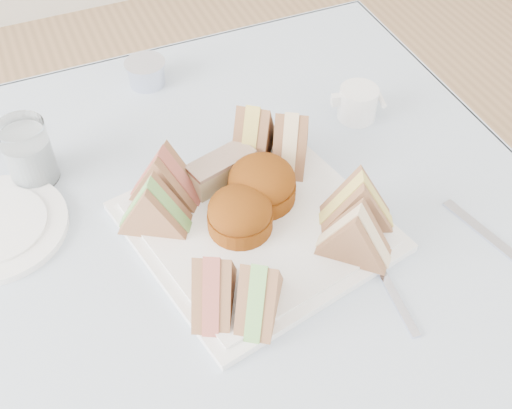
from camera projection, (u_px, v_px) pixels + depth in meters
name	position (u px, v px, depth m)	size (l,w,h in m)	color
table	(218.00, 405.00, 1.10)	(0.90, 0.90, 0.74)	brown
tablecloth	(206.00, 276.00, 0.82)	(1.02, 1.02, 0.01)	#ACBFD8
serving_plate	(256.00, 226.00, 0.87)	(0.31, 0.31, 0.01)	white
sandwich_fl_a	(213.00, 280.00, 0.75)	(0.10, 0.05, 0.09)	#9C633E
sandwich_fl_b	(259.00, 287.00, 0.74)	(0.09, 0.04, 0.08)	#9C633E
sandwich_fr_a	(359.00, 199.00, 0.83)	(0.10, 0.05, 0.09)	#9C633E
sandwich_fr_b	(356.00, 232.00, 0.80)	(0.10, 0.04, 0.08)	#9C633E
sandwich_bl_a	(153.00, 204.00, 0.83)	(0.10, 0.04, 0.08)	#9C633E
sandwich_bl_b	(164.00, 174.00, 0.86)	(0.10, 0.05, 0.09)	#9C633E
sandwich_br_a	(291.00, 137.00, 0.91)	(0.10, 0.05, 0.09)	#9C633E
sandwich_br_b	(253.00, 132.00, 0.92)	(0.10, 0.05, 0.09)	#9C633E
scone_left	(240.00, 214.00, 0.84)	(0.09, 0.09, 0.06)	maroon
scone_right	(262.00, 183.00, 0.87)	(0.09, 0.09, 0.06)	maroon
pastry_slice	(221.00, 170.00, 0.90)	(0.10, 0.04, 0.05)	tan
water_glass	(28.00, 153.00, 0.90)	(0.07, 0.07, 0.10)	white
tea_strainer	(146.00, 74.00, 1.08)	(0.07, 0.07, 0.04)	silver
knife	(498.00, 244.00, 0.85)	(0.01, 0.19, 0.00)	silver
fork	(382.00, 274.00, 0.82)	(0.01, 0.19, 0.00)	silver
creamer_jug	(358.00, 103.00, 1.01)	(0.06, 0.06, 0.05)	white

